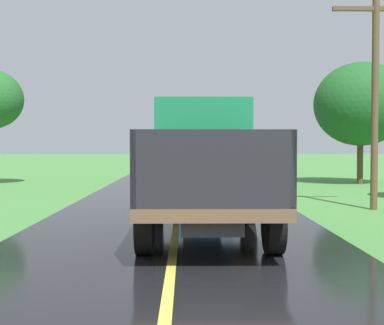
{
  "coord_description": "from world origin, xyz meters",
  "views": [
    {
      "loc": [
        0.21,
        -0.25,
        1.87
      ],
      "look_at": [
        0.38,
        13.31,
        1.4
      ],
      "focal_mm": 48.96,
      "sensor_mm": 36.0,
      "label": 1
    }
  ],
  "objects": [
    {
      "name": "roadside_tree_mid_right",
      "position": [
        8.42,
        24.25,
        3.75
      ],
      "size": [
        4.34,
        4.34,
        5.71
      ],
      "color": "#4C3823",
      "rests_on": "ground"
    },
    {
      "name": "banana_truck_far",
      "position": [
        0.96,
        24.16,
        1.47
      ],
      "size": [
        2.38,
        5.81,
        2.8
      ],
      "color": "#2D2D30",
      "rests_on": "road_surface"
    },
    {
      "name": "utility_pole_roadside",
      "position": [
        5.6,
        14.61,
        3.39
      ],
      "size": [
        2.47,
        0.2,
        6.1
      ],
      "color": "brown",
      "rests_on": "ground"
    },
    {
      "name": "banana_truck_near",
      "position": [
        0.58,
        10.67,
        1.48
      ],
      "size": [
        2.38,
        5.82,
        2.8
      ],
      "color": "#2D2D30",
      "rests_on": "road_surface"
    }
  ]
}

